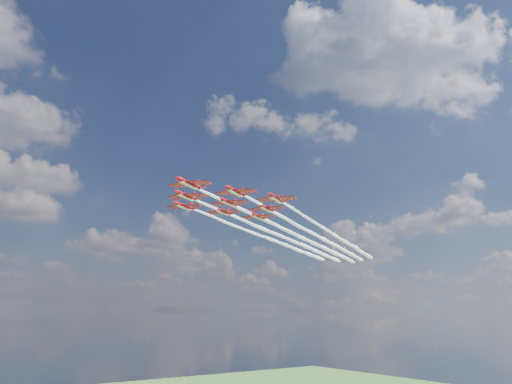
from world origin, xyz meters
The scene contains 9 objects.
jet_lead centered at (46.22, 24.83, 83.42)m, with size 132.07×88.53×2.75m.
jet_row2_port centered at (58.50, 25.18, 83.42)m, with size 132.07×88.53×2.75m.
jet_row2_starb centered at (51.37, 35.99, 83.42)m, with size 132.07×88.53×2.75m.
jet_row3_port centered at (70.78, 25.52, 83.42)m, with size 132.07×88.53×2.75m.
jet_row3_centre centered at (63.64, 36.33, 83.42)m, with size 132.07×88.53×2.75m.
jet_row3_starb centered at (56.51, 47.14, 83.42)m, with size 132.07×88.53×2.75m.
jet_row4_port centered at (75.92, 36.68, 83.42)m, with size 132.07×88.53×2.75m.
jet_row4_starb centered at (68.79, 47.49, 83.42)m, with size 132.07×88.53×2.75m.
jet_tail centered at (81.07, 47.83, 83.42)m, with size 132.07×88.53×2.75m.
Camera 1 is at (-65.58, -111.04, 56.47)m, focal length 35.00 mm.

